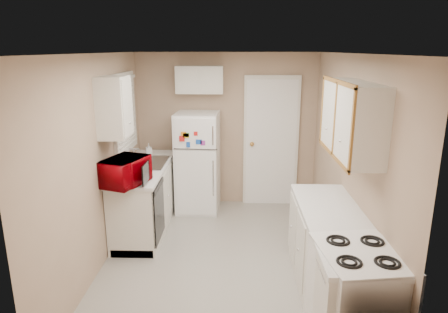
{
  "coord_description": "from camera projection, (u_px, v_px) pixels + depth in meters",
  "views": [
    {
      "loc": [
        0.14,
        -4.29,
        2.45
      ],
      "look_at": [
        0.0,
        0.5,
        1.15
      ],
      "focal_mm": 32.0,
      "sensor_mm": 36.0,
      "label": 1
    }
  ],
  "objects": [
    {
      "name": "floor",
      "position": [
        223.0,
        260.0,
        4.78
      ],
      "size": [
        3.8,
        3.8,
        0.0
      ],
      "primitive_type": "plane",
      "color": "#B5B1A9",
      "rests_on": "ground"
    },
    {
      "name": "ceiling",
      "position": [
        223.0,
        53.0,
        4.15
      ],
      "size": [
        3.8,
        3.8,
        0.0
      ],
      "primitive_type": "plane",
      "color": "white",
      "rests_on": "floor"
    },
    {
      "name": "wall_left",
      "position": [
        99.0,
        163.0,
        4.51
      ],
      "size": [
        3.8,
        3.8,
        0.0
      ],
      "primitive_type": "plane",
      "color": "tan",
      "rests_on": "floor"
    },
    {
      "name": "wall_right",
      "position": [
        349.0,
        165.0,
        4.43
      ],
      "size": [
        3.8,
        3.8,
        0.0
      ],
      "primitive_type": "plane",
      "color": "tan",
      "rests_on": "floor"
    },
    {
      "name": "wall_back",
      "position": [
        227.0,
        130.0,
        6.3
      ],
      "size": [
        2.8,
        2.8,
        0.0
      ],
      "primitive_type": "plane",
      "color": "tan",
      "rests_on": "floor"
    },
    {
      "name": "wall_front",
      "position": [
        213.0,
        244.0,
        2.63
      ],
      "size": [
        2.8,
        2.8,
        0.0
      ],
      "primitive_type": "plane",
      "color": "tan",
      "rests_on": "floor"
    },
    {
      "name": "left_counter",
      "position": [
        146.0,
        197.0,
        5.56
      ],
      "size": [
        0.6,
        1.8,
        0.9
      ],
      "primitive_type": "cube",
      "color": "silver",
      "rests_on": "floor"
    },
    {
      "name": "dishwasher",
      "position": [
        159.0,
        211.0,
        4.97
      ],
      "size": [
        0.03,
        0.58,
        0.72
      ],
      "primitive_type": "cube",
      "color": "black",
      "rests_on": "floor"
    },
    {
      "name": "sink",
      "position": [
        147.0,
        166.0,
        5.6
      ],
      "size": [
        0.54,
        0.74,
        0.16
      ],
      "primitive_type": "cube",
      "color": "gray",
      "rests_on": "left_counter"
    },
    {
      "name": "microwave",
      "position": [
        125.0,
        172.0,
        4.66
      ],
      "size": [
        0.65,
        0.49,
        0.38
      ],
      "primitive_type": "imported",
      "rotation": [
        0.0,
        0.0,
        1.23
      ],
      "color": "#8C0008",
      "rests_on": "left_counter"
    },
    {
      "name": "soap_bottle",
      "position": [
        149.0,
        149.0,
        5.94
      ],
      "size": [
        0.11,
        0.11,
        0.19
      ],
      "primitive_type": "imported",
      "rotation": [
        0.0,
        0.0,
        0.33
      ],
      "color": "silver",
      "rests_on": "left_counter"
    },
    {
      "name": "window_blinds",
      "position": [
        125.0,
        113.0,
        5.41
      ],
      "size": [
        0.1,
        0.98,
        1.08
      ],
      "primitive_type": "cube",
      "color": "silver",
      "rests_on": "wall_left"
    },
    {
      "name": "upper_cabinet_left",
      "position": [
        114.0,
        107.0,
        4.56
      ],
      "size": [
        0.3,
        0.45,
        0.7
      ],
      "primitive_type": "cube",
      "color": "silver",
      "rests_on": "wall_left"
    },
    {
      "name": "refrigerator",
      "position": [
        198.0,
        163.0,
        6.09
      ],
      "size": [
        0.66,
        0.65,
        1.53
      ],
      "primitive_type": "cube",
      "rotation": [
        0.0,
        0.0,
        -0.06
      ],
      "color": "white",
      "rests_on": "floor"
    },
    {
      "name": "cabinet_over_fridge",
      "position": [
        200.0,
        80.0,
        5.96
      ],
      "size": [
        0.7,
        0.3,
        0.4
      ],
      "primitive_type": "cube",
      "color": "silver",
      "rests_on": "wall_back"
    },
    {
      "name": "interior_door",
      "position": [
        271.0,
        142.0,
        6.29
      ],
      "size": [
        0.86,
        0.06,
        2.08
      ],
      "primitive_type": "cube",
      "color": "white",
      "rests_on": "floor"
    },
    {
      "name": "right_counter",
      "position": [
        333.0,
        262.0,
        3.86
      ],
      "size": [
        0.6,
        2.0,
        0.9
      ],
      "primitive_type": "cube",
      "color": "silver",
      "rests_on": "floor"
    },
    {
      "name": "stove",
      "position": [
        356.0,
        302.0,
        3.24
      ],
      "size": [
        0.7,
        0.83,
        0.91
      ],
      "primitive_type": "cube",
      "rotation": [
        0.0,
        0.0,
        0.13
      ],
      "color": "white",
      "rests_on": "floor"
    },
    {
      "name": "upper_cabinet_right",
      "position": [
        352.0,
        119.0,
        3.79
      ],
      "size": [
        0.3,
        1.2,
        0.7
      ],
      "primitive_type": "cube",
      "color": "silver",
      "rests_on": "wall_right"
    }
  ]
}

